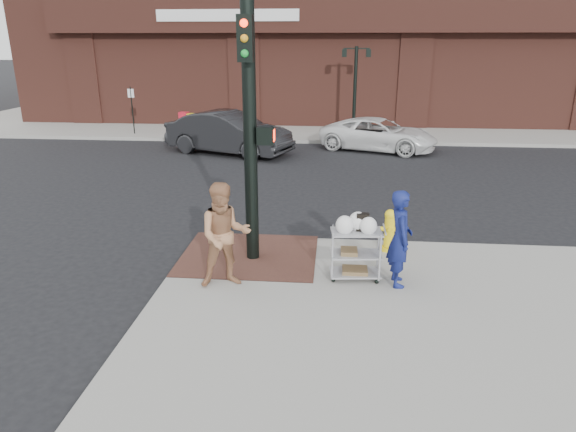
# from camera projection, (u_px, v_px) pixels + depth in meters

# --- Properties ---
(ground) EXTENTS (220.00, 220.00, 0.00)m
(ground) POSITION_uv_depth(u_px,v_px,m) (272.00, 282.00, 9.91)
(ground) COLOR black
(ground) RESTS_ON ground
(sidewalk_far) EXTENTS (65.00, 36.00, 0.15)m
(sidewalk_far) POSITION_uv_depth(u_px,v_px,m) (486.00, 100.00, 38.94)
(sidewalk_far) COLOR gray
(sidewalk_far) RESTS_ON ground
(brick_curb_ramp) EXTENTS (2.80, 2.40, 0.01)m
(brick_curb_ramp) POSITION_uv_depth(u_px,v_px,m) (249.00, 255.00, 10.75)
(brick_curb_ramp) COLOR #4A2822
(brick_curb_ramp) RESTS_ON sidewalk_near
(lamp_post) EXTENTS (1.32, 0.22, 4.00)m
(lamp_post) POSITION_uv_depth(u_px,v_px,m) (355.00, 81.00, 23.95)
(lamp_post) COLOR black
(lamp_post) RESTS_ON sidewalk_far
(parking_sign) EXTENTS (0.05, 0.05, 2.20)m
(parking_sign) POSITION_uv_depth(u_px,v_px,m) (132.00, 110.00, 24.35)
(parking_sign) COLOR black
(parking_sign) RESTS_ON sidewalk_far
(traffic_signal_pole) EXTENTS (0.61, 0.51, 5.00)m
(traffic_signal_pole) POSITION_uv_depth(u_px,v_px,m) (251.00, 128.00, 9.75)
(traffic_signal_pole) COLOR black
(traffic_signal_pole) RESTS_ON sidewalk_near
(woman_blue) EXTENTS (0.47, 0.68, 1.80)m
(woman_blue) POSITION_uv_depth(u_px,v_px,m) (400.00, 238.00, 9.22)
(woman_blue) COLOR navy
(woman_blue) RESTS_ON sidewalk_near
(pedestrian_tan) EXTENTS (1.12, 0.98, 1.94)m
(pedestrian_tan) POSITION_uv_depth(u_px,v_px,m) (225.00, 235.00, 9.16)
(pedestrian_tan) COLOR #AC7651
(pedestrian_tan) RESTS_ON sidewalk_near
(sedan_dark) EXTENTS (5.48, 3.53, 1.71)m
(sedan_dark) POSITION_uv_depth(u_px,v_px,m) (229.00, 133.00, 20.79)
(sedan_dark) COLOR black
(sedan_dark) RESTS_ON ground
(minivan_white) EXTENTS (5.27, 3.71, 1.34)m
(minivan_white) POSITION_uv_depth(u_px,v_px,m) (379.00, 134.00, 21.50)
(minivan_white) COLOR white
(minivan_white) RESTS_ON ground
(utility_cart) EXTENTS (0.97, 0.61, 1.29)m
(utility_cart) POSITION_uv_depth(u_px,v_px,m) (356.00, 250.00, 9.53)
(utility_cart) COLOR #96969B
(utility_cart) RESTS_ON sidewalk_near
(fire_hydrant) EXTENTS (0.43, 0.30, 0.92)m
(fire_hydrant) POSITION_uv_depth(u_px,v_px,m) (389.00, 230.00, 10.85)
(fire_hydrant) COLOR yellow
(fire_hydrant) RESTS_ON sidewalk_near
(newsbox_red) EXTENTS (0.45, 0.42, 0.99)m
(newsbox_red) POSITION_uv_depth(u_px,v_px,m) (184.00, 122.00, 24.85)
(newsbox_red) COLOR red
(newsbox_red) RESTS_ON sidewalk_far
(newsbox_yellow) EXTENTS (0.44, 0.40, 0.94)m
(newsbox_yellow) POSITION_uv_depth(u_px,v_px,m) (192.00, 123.00, 24.65)
(newsbox_yellow) COLOR yellow
(newsbox_yellow) RESTS_ON sidewalk_far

